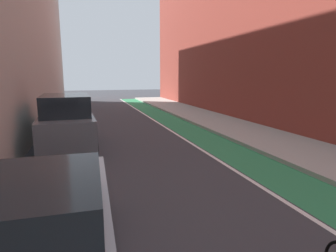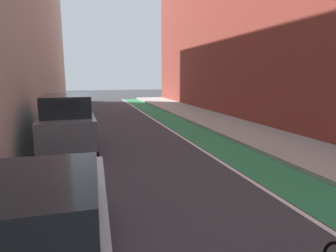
{
  "view_description": "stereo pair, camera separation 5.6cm",
  "coord_description": "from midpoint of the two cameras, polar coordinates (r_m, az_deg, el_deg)",
  "views": [
    {
      "loc": [
        -2.0,
        5.07,
        2.63
      ],
      "look_at": [
        0.3,
        12.63,
        1.2
      ],
      "focal_mm": 29.56,
      "sensor_mm": 36.0,
      "label": 1
    },
    {
      "loc": [
        -1.94,
        5.05,
        2.63
      ],
      "look_at": [
        0.3,
        12.63,
        1.2
      ],
      "focal_mm": 29.56,
      "sensor_mm": 36.0,
      "label": 2
    }
  ],
  "objects": [
    {
      "name": "ground_plane",
      "position": [
        10.95,
        -6.06,
        -3.68
      ],
      "size": [
        85.82,
        85.82,
        0.0
      ],
      "primitive_type": "plane",
      "color": "#38383D"
    },
    {
      "name": "parked_suv_gray",
      "position": [
        10.64,
        -20.26,
        0.91
      ],
      "size": [
        1.99,
        4.38,
        1.98
      ],
      "color": "#595B60",
      "rests_on": "ground"
    },
    {
      "name": "sidewalk_right",
      "position": [
        14.59,
        12.87,
        -0.08
      ],
      "size": [
        3.06,
        39.01,
        0.14
      ],
      "primitive_type": "cube",
      "color": "#A8A59E",
      "rests_on": "ground"
    },
    {
      "name": "parked_sedan_silver",
      "position": [
        3.88,
        -26.04,
        -19.31
      ],
      "size": [
        1.94,
        4.4,
        1.53
      ],
      "color": "#9EA0A8",
      "rests_on": "ground"
    },
    {
      "name": "lane_divider_stripe",
      "position": [
        13.32,
        0.69,
        -1.1
      ],
      "size": [
        0.12,
        39.01,
        0.0
      ],
      "primitive_type": "cube",
      "color": "white",
      "rests_on": "ground"
    },
    {
      "name": "bike_lane_paint",
      "position": [
        13.61,
        4.31,
        -0.88
      ],
      "size": [
        1.6,
        39.01,
        0.0
      ],
      "primitive_type": "cube",
      "color": "#2D8451",
      "rests_on": "ground"
    }
  ]
}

